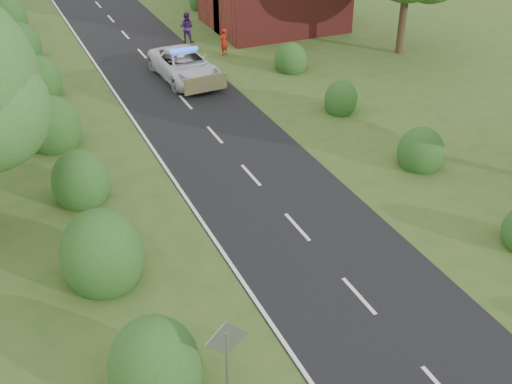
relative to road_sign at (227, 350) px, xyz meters
name	(u,v)px	position (x,y,z in m)	size (l,w,h in m)	color
road	(223,144)	(5.00, 13.00, -1.64)	(6.00, 70.00, 0.02)	black
road_markings	(205,173)	(3.40, 10.93, -1.63)	(4.96, 70.00, 0.01)	white
hedgerow_left	(84,198)	(-1.51, 9.69, -0.91)	(2.75, 50.41, 3.00)	#1E441A
hedgerow_right	(403,141)	(11.60, 9.21, -1.10)	(2.10, 45.78, 2.10)	#1E441A
road_sign	(227,350)	(0.00, 0.00, 0.00)	(1.06, 0.08, 2.53)	gray
police_van	(185,65)	(6.03, 21.05, -0.89)	(2.85, 5.69, 1.68)	silver
pedestrian_red	(224,42)	(9.37, 23.89, -0.88)	(0.57, 0.37, 1.56)	#A6140B
pedestrian_purple	(187,27)	(8.20, 27.08, -0.73)	(0.90, 0.70, 1.85)	#381A53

